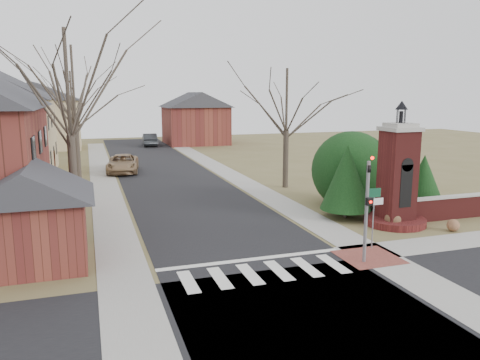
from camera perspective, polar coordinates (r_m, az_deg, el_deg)
name	(u,v)px	position (r m, az deg, el deg)	size (l,w,h in m)	color
ground	(272,280)	(17.79, 3.96, -12.10)	(120.00, 120.00, 0.00)	brown
main_street	(170,179)	(38.33, -8.48, 0.14)	(8.00, 70.00, 0.01)	black
cross_street	(308,316)	(15.31, 8.35, -16.10)	(120.00, 8.00, 0.01)	black
crosswalk_zone	(265,272)	(18.48, 3.01, -11.18)	(8.00, 2.20, 0.02)	silver
stop_bar	(252,259)	(19.79, 1.42, -9.66)	(8.00, 0.35, 0.02)	silver
sidewalk_right_main	(232,175)	(39.51, -1.03, 0.57)	(2.00, 60.00, 0.02)	gray
sidewalk_left	(104,183)	(37.83, -16.26, -0.30)	(2.00, 60.00, 0.02)	gray
curb_apron	(369,257)	(20.76, 15.42, -9.07)	(2.40, 2.40, 0.02)	brown
traffic_signal_pole	(367,201)	(19.44, 15.25, -2.49)	(0.28, 0.41, 4.50)	slate
sign_post	(374,206)	(21.43, 16.00, -3.08)	(0.90, 0.07, 2.75)	slate
brick_gate_monument	(397,184)	(25.72, 18.59, -0.50)	(3.20, 3.20, 6.47)	maroon
brick_garden_wall	(464,206)	(28.91, 25.59, -2.86)	(7.50, 0.50, 1.30)	maroon
garage_left	(31,211)	(20.34, -24.09, -3.48)	(4.80, 4.80, 4.29)	brown
house_distant_left	(37,115)	(63.51, -23.54, 7.32)	(10.80, 8.80, 8.53)	tan
house_distant_right	(195,117)	(64.85, -5.49, 7.66)	(8.80, 8.80, 7.30)	brown
evergreen_near	(347,177)	(26.34, 12.86, 0.33)	(2.80, 2.80, 4.10)	#473D33
evergreen_mid	(385,166)	(29.08, 17.26, 1.67)	(3.40, 3.40, 4.70)	#473D33
evergreen_far	(423,178)	(29.62, 21.46, 0.19)	(2.40, 2.40, 3.30)	#473D33
evergreen_mass	(351,167)	(29.36, 13.39, 1.54)	(4.80, 4.80, 4.80)	black
bare_tree_0	(67,75)	(24.22, -20.38, 11.91)	(8.05, 8.05, 11.15)	#473D33
bare_tree_1	(73,77)	(37.22, -19.73, 11.76)	(8.40, 8.40, 11.64)	#473D33
bare_tree_2	(71,91)	(50.21, -19.90, 10.12)	(7.35, 7.35, 10.19)	#473D33
bare_tree_3	(287,95)	(34.09, 5.72, 10.22)	(7.00, 7.00, 9.70)	#473D33
pickup_truck	(123,164)	(42.28, -14.11, 1.96)	(2.57, 5.58, 1.55)	#957551
distant_car	(150,140)	(63.05, -10.96, 4.86)	(1.75, 5.01, 1.65)	#2B2E31
dry_shrub_left	(393,219)	(25.56, 18.16, -4.53)	(0.86, 0.86, 0.86)	brown
dry_shrub_right	(453,225)	(25.90, 24.55, -5.05)	(0.62, 0.62, 0.62)	brown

